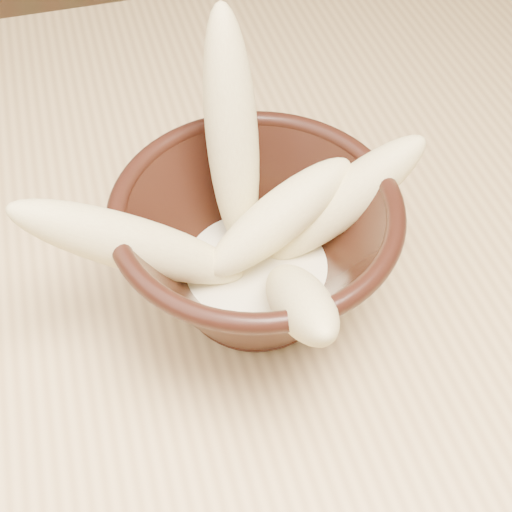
# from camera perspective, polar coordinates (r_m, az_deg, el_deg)

# --- Properties ---
(table) EXTENTS (1.20, 0.80, 0.75)m
(table) POSITION_cam_1_polar(r_m,az_deg,el_deg) (0.71, 2.16, -0.83)
(table) COLOR #E4C07D
(table) RESTS_ON ground
(bowl) EXTENTS (0.21, 0.21, 0.11)m
(bowl) POSITION_cam_1_polar(r_m,az_deg,el_deg) (0.53, 0.00, 0.69)
(bowl) COLOR black
(bowl) RESTS_ON table
(milk_puddle) EXTENTS (0.12, 0.12, 0.02)m
(milk_puddle) POSITION_cam_1_polar(r_m,az_deg,el_deg) (0.55, 0.00, -1.23)
(milk_puddle) COLOR #F1EAC2
(milk_puddle) RESTS_ON bowl
(banana_upright) EXTENTS (0.05, 0.11, 0.19)m
(banana_upright) POSITION_cam_1_polar(r_m,az_deg,el_deg) (0.53, -1.94, 9.79)
(banana_upright) COLOR #D7C27F
(banana_upright) RESTS_ON bowl
(banana_left) EXTENTS (0.17, 0.05, 0.14)m
(banana_left) POSITION_cam_1_polar(r_m,az_deg,el_deg) (0.50, -9.60, 0.90)
(banana_left) COLOR #D7C27F
(banana_left) RESTS_ON bowl
(banana_right) EXTENTS (0.14, 0.05, 0.12)m
(banana_right) POSITION_cam_1_polar(r_m,az_deg,el_deg) (0.54, 7.09, 4.48)
(banana_right) COLOR #D7C27F
(banana_right) RESTS_ON bowl
(banana_across) EXTENTS (0.14, 0.08, 0.08)m
(banana_across) POSITION_cam_1_polar(r_m,az_deg,el_deg) (0.52, 1.94, 3.16)
(banana_across) COLOR #D7C27F
(banana_across) RESTS_ON bowl
(banana_front) EXTENTS (0.05, 0.14, 0.12)m
(banana_front) POSITION_cam_1_polar(r_m,az_deg,el_deg) (0.47, 3.50, -3.67)
(banana_front) COLOR #D7C27F
(banana_front) RESTS_ON bowl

